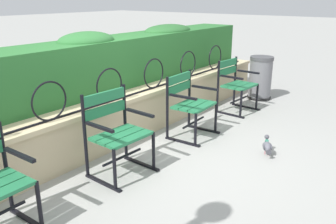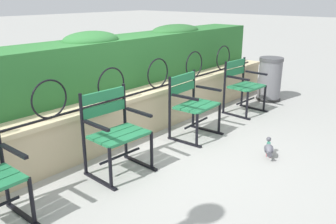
% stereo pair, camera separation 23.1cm
% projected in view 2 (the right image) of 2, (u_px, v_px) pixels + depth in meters
% --- Properties ---
extents(ground_plane, '(60.00, 60.00, 0.00)m').
position_uv_depth(ground_plane, '(174.00, 158.00, 4.22)').
color(ground_plane, '#9E9E99').
extents(stone_wall, '(6.94, 0.41, 0.59)m').
position_uv_depth(stone_wall, '(122.00, 118.00, 4.66)').
color(stone_wall, '#C6B289').
rests_on(stone_wall, ground).
extents(iron_arch_fence, '(6.41, 0.02, 0.42)m').
position_uv_depth(iron_arch_fence, '(113.00, 86.00, 4.33)').
color(iron_arch_fence, black).
rests_on(iron_arch_fence, stone_wall).
extents(hedge_row, '(6.80, 0.67, 0.79)m').
position_uv_depth(hedge_row, '(94.00, 63.00, 4.76)').
color(hedge_row, '#2D7033').
rests_on(hedge_row, stone_wall).
extents(park_chair_centre_left, '(0.63, 0.55, 0.90)m').
position_uv_depth(park_chair_centre_left, '(114.00, 130.00, 3.77)').
color(park_chair_centre_left, '#237547').
rests_on(park_chair_centre_left, ground).
extents(park_chair_centre_right, '(0.62, 0.55, 0.85)m').
position_uv_depth(park_chair_centre_right, '(192.00, 103.00, 4.74)').
color(park_chair_centre_right, '#237547').
rests_on(park_chair_centre_right, ground).
extents(park_chair_rightmost, '(0.60, 0.55, 0.85)m').
position_uv_depth(park_chair_rightmost, '(243.00, 85.00, 5.73)').
color(park_chair_rightmost, '#237547').
rests_on(park_chair_rightmost, ground).
extents(pigeon_far_side, '(0.27, 0.19, 0.22)m').
position_uv_depth(pigeon_far_side, '(269.00, 149.00, 4.19)').
color(pigeon_far_side, '#5B5B66').
rests_on(pigeon_far_side, ground).
extents(trash_bin, '(0.44, 0.44, 0.78)m').
position_uv_depth(trash_bin, '(270.00, 80.00, 6.41)').
color(trash_bin, slate).
rests_on(trash_bin, ground).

